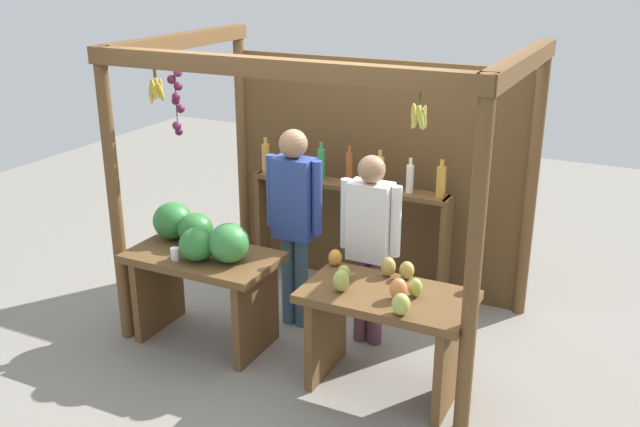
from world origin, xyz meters
name	(u,v)px	position (x,y,z in m)	size (l,w,h in m)	color
ground_plane	(330,323)	(0.00, 0.00, 0.00)	(12.00, 12.00, 0.00)	gray
market_stall	(351,156)	(-0.01, 0.40, 1.33)	(2.84, 1.90, 2.27)	brown
fruit_counter_left	(201,256)	(-0.79, -0.65, 0.70)	(1.18, 0.70, 1.03)	brown
fruit_counter_right	(387,317)	(0.74, -0.66, 0.55)	(1.15, 0.67, 0.89)	brown
bottle_shelf_unit	(349,205)	(-0.14, 0.67, 0.80)	(1.82, 0.22, 1.34)	brown
vendor_man	(294,211)	(-0.25, -0.12, 0.98)	(0.48, 0.22, 1.64)	#395367
vendor_woman	(370,235)	(0.39, -0.13, 0.90)	(0.48, 0.20, 1.51)	#573342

